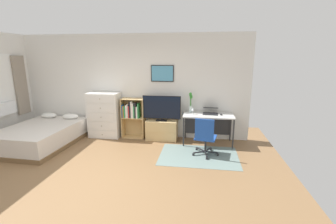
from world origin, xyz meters
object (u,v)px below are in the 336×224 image
at_px(dresser, 104,115).
at_px(computer_mouse, 221,114).
at_px(bed, 42,135).
at_px(laptop, 211,111).
at_px(television, 162,108).
at_px(wine_glass, 193,109).
at_px(bamboo_vase, 191,102).
at_px(tv_stand, 162,130).
at_px(bookshelf, 133,114).
at_px(office_chair, 205,136).
at_px(desk, 208,119).

bearing_deg(dresser, computer_mouse, -1.84).
distance_m(bed, laptop, 4.20).
xyz_separation_m(television, wine_glass, (0.80, -0.15, 0.03)).
relative_size(dresser, television, 1.23).
bearing_deg(bed, television, 17.37).
xyz_separation_m(laptop, bamboo_vase, (-0.50, 0.06, 0.21)).
xyz_separation_m(tv_stand, television, (0.00, -0.02, 0.58)).
height_order(bamboo_vase, wine_glass, bamboo_vase).
bearing_deg(bookshelf, wine_glass, -7.53).
bearing_deg(television, bookshelf, 175.31).
distance_m(tv_stand, computer_mouse, 1.57).
relative_size(television, bamboo_vase, 1.93).
relative_size(bed, bamboo_vase, 4.09).
height_order(dresser, office_chair, dresser).
height_order(tv_stand, computer_mouse, computer_mouse).
distance_m(dresser, desk, 2.74).
xyz_separation_m(bed, desk, (4.03, 0.78, 0.36)).
bearing_deg(laptop, bamboo_vase, 176.19).
bearing_deg(laptop, bed, -165.15).
xyz_separation_m(television, laptop, (1.23, 0.04, -0.04)).
distance_m(computer_mouse, bamboo_vase, 0.82).
xyz_separation_m(desk, office_chair, (-0.08, -0.87, -0.15)).
height_order(desk, computer_mouse, computer_mouse).
height_order(office_chair, laptop, laptop).
bearing_deg(bamboo_vase, tv_stand, -173.92).
xyz_separation_m(bookshelf, bamboo_vase, (1.52, 0.04, 0.38)).
bearing_deg(bed, computer_mouse, 11.02).
xyz_separation_m(tv_stand, desk, (1.18, -0.03, 0.35)).
bearing_deg(computer_mouse, laptop, 153.31).
height_order(desk, wine_glass, wine_glass).
relative_size(bed, desk, 1.70).
bearing_deg(bamboo_vase, bookshelf, -178.66).
bearing_deg(desk, television, 179.51).
distance_m(bed, computer_mouse, 4.42).
xyz_separation_m(bed, wine_glass, (3.65, 0.65, 0.62)).
bearing_deg(tv_stand, television, -90.00).
bearing_deg(bamboo_vase, bed, -165.99).
distance_m(bed, bookshelf, 2.26).
relative_size(dresser, desk, 0.98).
distance_m(bookshelf, television, 0.82).
height_order(bed, bamboo_vase, bamboo_vase).
distance_m(tv_stand, office_chair, 1.44).
relative_size(bed, laptop, 4.99).
height_order(laptop, wine_glass, wine_glass).
distance_m(dresser, computer_mouse, 3.05).
bearing_deg(bookshelf, computer_mouse, -3.89).
bearing_deg(bamboo_vase, television, -172.19).
relative_size(bookshelf, bamboo_vase, 2.09).
distance_m(television, office_chair, 1.46).
xyz_separation_m(bed, office_chair, (3.95, -0.09, 0.21)).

